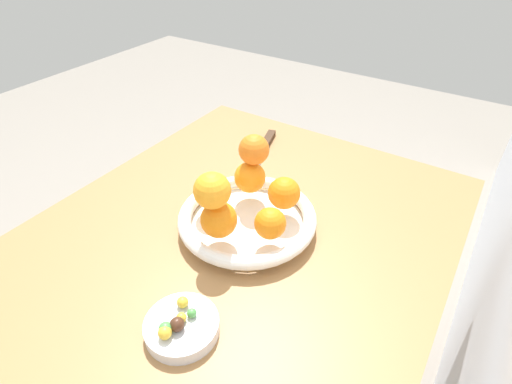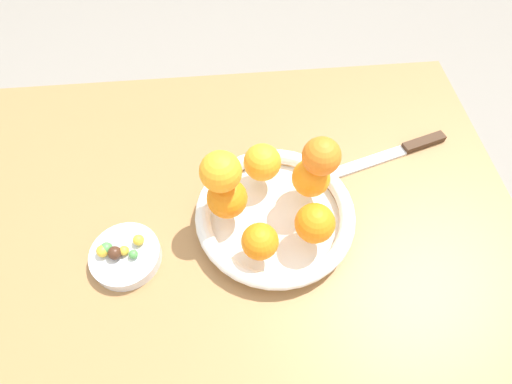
{
  "view_description": "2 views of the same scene",
  "coord_description": "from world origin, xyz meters",
  "px_view_note": "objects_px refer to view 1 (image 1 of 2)",
  "views": [
    {
      "loc": [
        0.37,
        0.34,
        1.27
      ],
      "look_at": [
        -0.11,
        0.03,
        0.84
      ],
      "focal_mm": 28.0,
      "sensor_mm": 36.0,
      "label": 1
    },
    {
      "loc": [
        -0.05,
        0.34,
        1.35
      ],
      "look_at": [
        -0.08,
        0.02,
        0.85
      ],
      "focal_mm": 28.0,
      "sensor_mm": 36.0,
      "label": 2
    }
  ],
  "objects_px": {
    "candy_ball_1": "(183,302)",
    "orange_3": "(250,177)",
    "orange_0": "(218,219)",
    "dining_table": "(211,294)",
    "candy_ball_4": "(165,333)",
    "candy_dish": "(182,327)",
    "orange_2": "(284,193)",
    "orange_4": "(211,190)",
    "orange_5": "(254,150)",
    "orange_6": "(212,190)",
    "candy_ball_0": "(181,318)",
    "fruit_bowl": "(247,219)",
    "orange_1": "(270,223)",
    "candy_ball_2": "(177,324)",
    "candy_ball_3": "(192,313)",
    "knife": "(262,152)",
    "candy_ball_5": "(165,329)"
  },
  "relations": [
    {
      "from": "dining_table",
      "to": "candy_ball_4",
      "type": "distance_m",
      "value": 0.21
    },
    {
      "from": "orange_3",
      "to": "candy_ball_1",
      "type": "xyz_separation_m",
      "value": [
        0.29,
        0.07,
        -0.04
      ]
    },
    {
      "from": "orange_3",
      "to": "orange_5",
      "type": "xyz_separation_m",
      "value": [
        -0.01,
        0.0,
        0.06
      ]
    },
    {
      "from": "orange_2",
      "to": "candy_ball_1",
      "type": "distance_m",
      "value": 0.28
    },
    {
      "from": "candy_ball_3",
      "to": "orange_4",
      "type": "bearing_deg",
      "value": -149.16
    },
    {
      "from": "candy_ball_1",
      "to": "candy_ball_4",
      "type": "xyz_separation_m",
      "value": [
        0.05,
        0.01,
        0.0
      ]
    },
    {
      "from": "dining_table",
      "to": "candy_ball_4",
      "type": "height_order",
      "value": "candy_ball_4"
    },
    {
      "from": "candy_dish",
      "to": "orange_4",
      "type": "distance_m",
      "value": 0.27
    },
    {
      "from": "orange_4",
      "to": "dining_table",
      "type": "bearing_deg",
      "value": 32.82
    },
    {
      "from": "dining_table",
      "to": "orange_6",
      "type": "relative_size",
      "value": 17.3
    },
    {
      "from": "orange_1",
      "to": "orange_5",
      "type": "height_order",
      "value": "orange_5"
    },
    {
      "from": "fruit_bowl",
      "to": "orange_4",
      "type": "height_order",
      "value": "orange_4"
    },
    {
      "from": "candy_dish",
      "to": "orange_2",
      "type": "distance_m",
      "value": 0.31
    },
    {
      "from": "candy_dish",
      "to": "orange_6",
      "type": "bearing_deg",
      "value": -159.78
    },
    {
      "from": "dining_table",
      "to": "orange_4",
      "type": "bearing_deg",
      "value": -147.18
    },
    {
      "from": "orange_4",
      "to": "orange_0",
      "type": "bearing_deg",
      "value": 45.72
    },
    {
      "from": "fruit_bowl",
      "to": "candy_ball_0",
      "type": "distance_m",
      "value": 0.25
    },
    {
      "from": "candy_ball_2",
      "to": "knife",
      "type": "relative_size",
      "value": 0.09
    },
    {
      "from": "orange_3",
      "to": "candy_ball_4",
      "type": "height_order",
      "value": "orange_3"
    },
    {
      "from": "orange_0",
      "to": "orange_3",
      "type": "height_order",
      "value": "orange_0"
    },
    {
      "from": "candy_dish",
      "to": "orange_4",
      "type": "relative_size",
      "value": 1.75
    },
    {
      "from": "orange_0",
      "to": "orange_3",
      "type": "relative_size",
      "value": 1.03
    },
    {
      "from": "orange_2",
      "to": "orange_4",
      "type": "distance_m",
      "value": 0.14
    },
    {
      "from": "orange_0",
      "to": "candy_ball_5",
      "type": "distance_m",
      "value": 0.21
    },
    {
      "from": "candy_dish",
      "to": "fruit_bowl",
      "type": "bearing_deg",
      "value": -168.99
    },
    {
      "from": "orange_0",
      "to": "dining_table",
      "type": "bearing_deg",
      "value": 2.76
    },
    {
      "from": "orange_5",
      "to": "candy_ball_1",
      "type": "relative_size",
      "value": 3.34
    },
    {
      "from": "orange_5",
      "to": "candy_dish",
      "type": "bearing_deg",
      "value": 13.76
    },
    {
      "from": "orange_1",
      "to": "candy_ball_1",
      "type": "relative_size",
      "value": 3.16
    },
    {
      "from": "fruit_bowl",
      "to": "orange_4",
      "type": "bearing_deg",
      "value": -78.9
    },
    {
      "from": "candy_ball_1",
      "to": "orange_3",
      "type": "bearing_deg",
      "value": -166.99
    },
    {
      "from": "orange_1",
      "to": "candy_ball_3",
      "type": "xyz_separation_m",
      "value": [
        0.2,
        -0.02,
        -0.04
      ]
    },
    {
      "from": "candy_ball_0",
      "to": "orange_3",
      "type": "bearing_deg",
      "value": -165.03
    },
    {
      "from": "dining_table",
      "to": "candy_ball_0",
      "type": "height_order",
      "value": "candy_ball_0"
    },
    {
      "from": "orange_4",
      "to": "candy_ball_4",
      "type": "relative_size",
      "value": 3.2
    },
    {
      "from": "candy_ball_1",
      "to": "fruit_bowl",
      "type": "bearing_deg",
      "value": -171.95
    },
    {
      "from": "orange_4",
      "to": "candy_ball_2",
      "type": "bearing_deg",
      "value": 27.24
    },
    {
      "from": "orange_4",
      "to": "candy_ball_2",
      "type": "xyz_separation_m",
      "value": [
        0.25,
        0.13,
        -0.04
      ]
    },
    {
      "from": "candy_ball_0",
      "to": "candy_ball_1",
      "type": "relative_size",
      "value": 0.88
    },
    {
      "from": "orange_4",
      "to": "orange_3",
      "type": "bearing_deg",
      "value": 152.65
    },
    {
      "from": "candy_dish",
      "to": "orange_1",
      "type": "distance_m",
      "value": 0.22
    },
    {
      "from": "orange_6",
      "to": "orange_2",
      "type": "bearing_deg",
      "value": 155.42
    },
    {
      "from": "orange_0",
      "to": "candy_ball_4",
      "type": "bearing_deg",
      "value": 15.5
    },
    {
      "from": "candy_ball_2",
      "to": "candy_ball_5",
      "type": "bearing_deg",
      "value": -34.16
    },
    {
      "from": "orange_4",
      "to": "candy_ball_3",
      "type": "distance_m",
      "value": 0.26
    },
    {
      "from": "candy_ball_1",
      "to": "candy_dish",
      "type": "bearing_deg",
      "value": 34.79
    },
    {
      "from": "orange_1",
      "to": "candy_ball_5",
      "type": "bearing_deg",
      "value": -6.79
    },
    {
      "from": "candy_ball_2",
      "to": "candy_ball_5",
      "type": "height_order",
      "value": "candy_ball_2"
    },
    {
      "from": "orange_3",
      "to": "orange_6",
      "type": "relative_size",
      "value": 1.01
    },
    {
      "from": "orange_5",
      "to": "candy_ball_3",
      "type": "bearing_deg",
      "value": 15.76
    }
  ]
}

